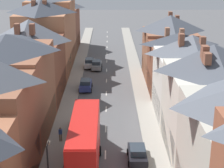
% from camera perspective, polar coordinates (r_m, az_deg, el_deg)
% --- Properties ---
extents(pavement_left, '(2.20, 104.00, 0.14)m').
position_cam_1_polar(pavement_left, '(56.70, -6.02, -0.69)').
color(pavement_left, gray).
rests_on(pavement_left, ground).
extents(pavement_right, '(2.20, 104.00, 0.14)m').
position_cam_1_polar(pavement_right, '(56.64, 4.30, -0.66)').
color(pavement_right, gray).
rests_on(pavement_right, ground).
extents(centre_line_dashes, '(0.14, 97.80, 0.01)m').
position_cam_1_polar(centre_line_dashes, '(54.58, -0.87, -1.43)').
color(centre_line_dashes, silver).
rests_on(centre_line_dashes, ground).
extents(terrace_row_left, '(8.00, 81.56, 14.27)m').
position_cam_1_polar(terrace_row_left, '(48.35, -13.12, 2.78)').
color(terrace_row_left, '#BCB7A8').
rests_on(terrace_row_left, ground).
extents(terrace_row_right, '(8.00, 59.97, 13.34)m').
position_cam_1_polar(terrace_row_right, '(36.16, 15.31, -3.51)').
color(terrace_row_right, '#A36042').
rests_on(terrace_row_right, ground).
extents(double_decker_bus_lead, '(2.74, 10.80, 5.30)m').
position_cam_1_polar(double_decker_bus_lead, '(33.85, -4.19, -9.40)').
color(double_decker_bus_lead, red).
rests_on(double_decker_bus_lead, ground).
extents(car_near_blue, '(1.90, 4.50, 1.65)m').
position_cam_1_polar(car_near_blue, '(42.76, -5.15, -6.16)').
color(car_near_blue, '#4C515B').
rests_on(car_near_blue, ground).
extents(car_near_silver, '(1.90, 4.22, 1.62)m').
position_cam_1_polar(car_near_silver, '(66.45, -2.37, 2.96)').
color(car_near_silver, gray).
rests_on(car_near_silver, ground).
extents(car_parked_left_a, '(1.90, 3.86, 1.58)m').
position_cam_1_polar(car_parked_left_a, '(36.81, 3.88, -10.52)').
color(car_parked_left_a, black).
rests_on(car_parked_left_a, ground).
extents(car_parked_right_a, '(1.90, 4.19, 1.66)m').
position_cam_1_polar(car_parked_right_a, '(67.60, -3.45, 3.23)').
color(car_parked_right_a, '#B7BABF').
rests_on(car_parked_right_a, ground).
extents(car_parked_right_b, '(1.90, 4.19, 1.62)m').
position_cam_1_polar(car_parked_right_b, '(55.96, -4.04, -0.08)').
color(car_parked_right_b, navy).
rests_on(car_parked_right_b, ground).
extents(pedestrian_mid_right, '(0.36, 0.22, 1.61)m').
position_cam_1_polar(pedestrian_mid_right, '(40.41, -7.86, -7.49)').
color(pedestrian_mid_right, brown).
rests_on(pedestrian_mid_right, pavement_left).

